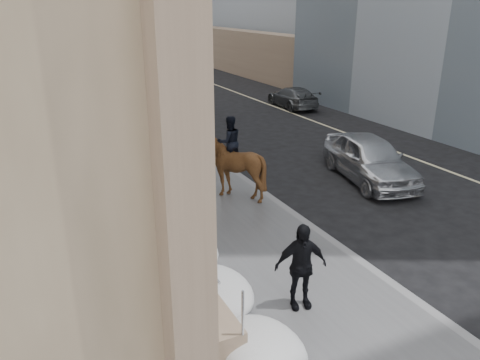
{
  "coord_description": "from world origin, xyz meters",
  "views": [
    {
      "loc": [
        -4.74,
        -7.97,
        6.28
      ],
      "look_at": [
        0.55,
        2.98,
        1.7
      ],
      "focal_mm": 35.0,
      "sensor_mm": 36.0,
      "label": 1
    }
  ],
  "objects_px": {
    "mounted_horse_left": "(152,168)",
    "car_silver": "(369,158)",
    "mounted_horse_right": "(231,163)",
    "car_grey": "(292,97)",
    "pedestrian": "(301,266)"
  },
  "relations": [
    {
      "from": "mounted_horse_left",
      "to": "car_silver",
      "type": "relative_size",
      "value": 0.59
    },
    {
      "from": "pedestrian",
      "to": "car_silver",
      "type": "height_order",
      "value": "pedestrian"
    },
    {
      "from": "mounted_horse_right",
      "to": "car_grey",
      "type": "height_order",
      "value": "mounted_horse_right"
    },
    {
      "from": "pedestrian",
      "to": "car_silver",
      "type": "distance_m",
      "value": 8.88
    },
    {
      "from": "pedestrian",
      "to": "car_silver",
      "type": "bearing_deg",
      "value": 53.96
    },
    {
      "from": "car_silver",
      "to": "car_grey",
      "type": "relative_size",
      "value": 1.11
    },
    {
      "from": "mounted_horse_right",
      "to": "pedestrian",
      "type": "xyz_separation_m",
      "value": [
        -1.29,
        -6.28,
        -0.21
      ]
    },
    {
      "from": "mounted_horse_left",
      "to": "car_silver",
      "type": "bearing_deg",
      "value": 152.43
    },
    {
      "from": "mounted_horse_left",
      "to": "car_grey",
      "type": "distance_m",
      "value": 17.09
    },
    {
      "from": "car_grey",
      "to": "mounted_horse_left",
      "type": "bearing_deg",
      "value": 46.98
    },
    {
      "from": "mounted_horse_right",
      "to": "pedestrian",
      "type": "relative_size",
      "value": 1.41
    },
    {
      "from": "mounted_horse_right",
      "to": "car_grey",
      "type": "relative_size",
      "value": 0.61
    },
    {
      "from": "mounted_horse_left",
      "to": "pedestrian",
      "type": "bearing_deg",
      "value": 80.95
    },
    {
      "from": "car_silver",
      "to": "car_grey",
      "type": "bearing_deg",
      "value": 83.13
    },
    {
      "from": "mounted_horse_left",
      "to": "car_silver",
      "type": "distance_m",
      "value": 8.11
    }
  ]
}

